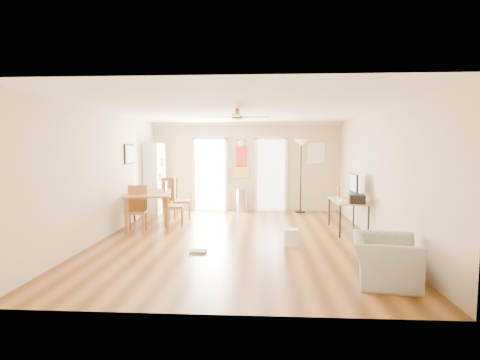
# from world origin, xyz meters

# --- Properties ---
(floor) EXTENTS (7.00, 7.00, 0.00)m
(floor) POSITION_xyz_m (0.00, 0.00, 0.00)
(floor) COLOR brown
(floor) RESTS_ON ground
(ceiling) EXTENTS (5.50, 7.00, 0.00)m
(ceiling) POSITION_xyz_m (0.00, 0.00, 2.60)
(ceiling) COLOR silver
(ceiling) RESTS_ON floor
(wall_back) EXTENTS (5.50, 0.04, 2.60)m
(wall_back) POSITION_xyz_m (0.00, 3.50, 1.30)
(wall_back) COLOR beige
(wall_back) RESTS_ON floor
(wall_front) EXTENTS (5.50, 0.04, 2.60)m
(wall_front) POSITION_xyz_m (0.00, -3.50, 1.30)
(wall_front) COLOR beige
(wall_front) RESTS_ON floor
(wall_left) EXTENTS (0.04, 7.00, 2.60)m
(wall_left) POSITION_xyz_m (-2.75, 0.00, 1.30)
(wall_left) COLOR beige
(wall_left) RESTS_ON floor
(wall_right) EXTENTS (0.04, 7.00, 2.60)m
(wall_right) POSITION_xyz_m (2.75, 0.00, 1.30)
(wall_right) COLOR beige
(wall_right) RESTS_ON floor
(crown_molding) EXTENTS (5.50, 7.00, 0.08)m
(crown_molding) POSITION_xyz_m (0.00, 0.00, 2.56)
(crown_molding) COLOR white
(crown_molding) RESTS_ON wall_back
(kitchen_doorway) EXTENTS (0.90, 0.10, 2.10)m
(kitchen_doorway) POSITION_xyz_m (-1.05, 3.48, 1.05)
(kitchen_doorway) COLOR white
(kitchen_doorway) RESTS_ON wall_back
(bathroom_doorway) EXTENTS (0.80, 0.10, 2.10)m
(bathroom_doorway) POSITION_xyz_m (0.75, 3.48, 1.05)
(bathroom_doorway) COLOR white
(bathroom_doorway) RESTS_ON wall_back
(wall_decal) EXTENTS (0.46, 0.03, 1.10)m
(wall_decal) POSITION_xyz_m (-0.13, 3.48, 1.55)
(wall_decal) COLOR red
(wall_decal) RESTS_ON wall_back
(ac_grille) EXTENTS (0.50, 0.04, 0.60)m
(ac_grille) POSITION_xyz_m (2.05, 3.47, 1.70)
(ac_grille) COLOR white
(ac_grille) RESTS_ON wall_back
(framed_poster) EXTENTS (0.04, 0.66, 0.48)m
(framed_poster) POSITION_xyz_m (-2.73, 1.40, 1.70)
(framed_poster) COLOR black
(framed_poster) RESTS_ON wall_left
(ceiling_fan) EXTENTS (1.24, 1.24, 0.20)m
(ceiling_fan) POSITION_xyz_m (0.00, -0.30, 2.43)
(ceiling_fan) COLOR #593819
(ceiling_fan) RESTS_ON ceiling
(bookshelf) EXTENTS (0.42, 0.91, 1.99)m
(bookshelf) POSITION_xyz_m (-2.53, 2.81, 1.00)
(bookshelf) COLOR white
(bookshelf) RESTS_ON floor
(dining_table) EXTENTS (1.32, 1.81, 0.82)m
(dining_table) POSITION_xyz_m (-2.15, 1.02, 0.41)
(dining_table) COLOR #955730
(dining_table) RESTS_ON floor
(dining_chair_right_a) EXTENTS (0.51, 0.51, 1.05)m
(dining_chair_right_a) POSITION_xyz_m (-1.60, 2.06, 0.52)
(dining_chair_right_a) COLOR olive
(dining_chair_right_a) RESTS_ON floor
(dining_chair_right_b) EXTENTS (0.50, 0.50, 1.06)m
(dining_chair_right_b) POSITION_xyz_m (-1.60, 1.16, 0.53)
(dining_chair_right_b) COLOR #9A6131
(dining_chair_right_b) RESTS_ON floor
(dining_chair_near) EXTENTS (0.47, 0.47, 1.01)m
(dining_chair_near) POSITION_xyz_m (-2.26, 0.43, 0.51)
(dining_chair_near) COLOR #9E6733
(dining_chair_near) RESTS_ON floor
(dining_chair_far) EXTENTS (0.50, 0.50, 1.05)m
(dining_chair_far) POSITION_xyz_m (-2.01, 2.47, 0.53)
(dining_chair_far) COLOR #955430
(dining_chair_far) RESTS_ON floor
(trash_can) EXTENTS (0.32, 0.32, 0.67)m
(trash_can) POSITION_xyz_m (-0.10, 3.20, 0.33)
(trash_can) COLOR #BBBCBE
(trash_can) RESTS_ON floor
(torchiere_lamp) EXTENTS (0.47, 0.47, 2.09)m
(torchiere_lamp) POSITION_xyz_m (1.59, 3.21, 1.05)
(torchiere_lamp) COLOR black
(torchiere_lamp) RESTS_ON floor
(computer_desk) EXTENTS (0.65, 1.31, 0.70)m
(computer_desk) POSITION_xyz_m (2.37, 0.80, 0.35)
(computer_desk) COLOR tan
(computer_desk) RESTS_ON floor
(imac) EXTENTS (0.23, 0.63, 0.59)m
(imac) POSITION_xyz_m (2.47, 0.70, 0.99)
(imac) COLOR black
(imac) RESTS_ON computer_desk
(keyboard) EXTENTS (0.15, 0.41, 0.02)m
(keyboard) POSITION_xyz_m (2.20, 0.68, 0.71)
(keyboard) COLOR silver
(keyboard) RESTS_ON computer_desk
(printer) EXTENTS (0.36, 0.40, 0.19)m
(printer) POSITION_xyz_m (2.45, 0.33, 0.79)
(printer) COLOR black
(printer) RESTS_ON computer_desk
(orange_bottle) EXTENTS (0.10, 0.10, 0.25)m
(orange_bottle) POSITION_xyz_m (2.30, 1.41, 0.82)
(orange_bottle) COLOR orange
(orange_bottle) RESTS_ON computer_desk
(wastebasket_a) EXTENTS (0.36, 0.36, 0.33)m
(wastebasket_a) POSITION_xyz_m (1.04, -0.52, 0.16)
(wastebasket_a) COLOR white
(wastebasket_a) RESTS_ON floor
(floor_cloth) EXTENTS (0.30, 0.24, 0.04)m
(floor_cloth) POSITION_xyz_m (-0.64, -1.07, 0.02)
(floor_cloth) COLOR #A2A29D
(floor_cloth) RESTS_ON floor
(armchair) EXTENTS (1.04, 1.13, 0.63)m
(armchair) POSITION_xyz_m (2.15, -2.39, 0.31)
(armchair) COLOR gray
(armchair) RESTS_ON floor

